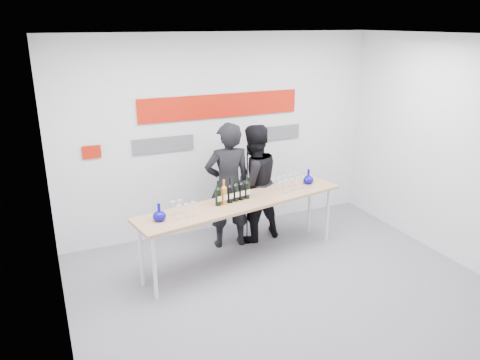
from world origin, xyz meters
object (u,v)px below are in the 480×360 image
object	(u,v)px
mic_stand	(247,215)
presenter_right	(253,183)
tasting_table	(243,206)
presenter_left	(228,186)

from	to	relation	value
mic_stand	presenter_right	bearing A→B (deg)	35.30
tasting_table	presenter_left	xyz separation A→B (m)	(0.01, 0.55, 0.10)
tasting_table	mic_stand	world-z (taller)	mic_stand
presenter_left	presenter_right	size ratio (longest dim) A/B	1.05
tasting_table	mic_stand	distance (m)	0.72
presenter_left	mic_stand	bearing A→B (deg)	-178.48
presenter_right	tasting_table	bearing A→B (deg)	46.24
presenter_left	mic_stand	size ratio (longest dim) A/B	1.30
presenter_right	mic_stand	distance (m)	0.48
tasting_table	mic_stand	size ratio (longest dim) A/B	2.15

